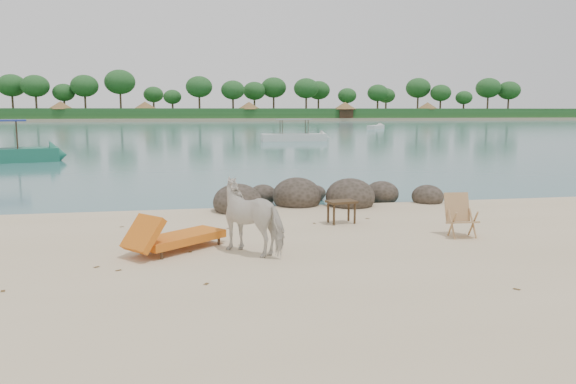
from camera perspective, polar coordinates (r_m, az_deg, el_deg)
name	(u,v)px	position (r m, az deg, el deg)	size (l,w,h in m)	color
water	(191,126)	(98.76, -9.85, 6.66)	(400.00, 400.00, 0.00)	#36646D
far_shore	(187,119)	(178.74, -10.27, 7.32)	(420.00, 90.00, 1.40)	tan
far_scenery	(188,108)	(145.42, -10.17, 8.37)	(420.00, 18.00, 9.50)	#1E4C1E
boulders	(316,198)	(15.37, 2.82, -0.62)	(6.47, 2.95, 1.01)	#2D271E
cow	(255,218)	(10.20, -3.41, -2.62)	(0.71, 1.56, 1.32)	silver
side_table	(341,213)	(12.86, 5.45, -2.18)	(0.65, 0.42, 0.52)	#382416
lounge_chair	(181,234)	(10.61, -10.82, -4.24)	(2.09, 0.73, 0.63)	orange
deck_chair	(463,217)	(11.94, 17.33, -2.47)	(0.56, 0.61, 0.88)	tan
boat_mid	(294,123)	(48.96, 0.61, 7.05)	(6.31, 1.42, 3.07)	silver
boat_far	(376,126)	(82.08, 8.91, 6.60)	(5.41, 1.22, 0.63)	silver
dead_leaves	(202,256)	(10.24, -8.78, -6.42)	(7.39, 7.58, 0.00)	brown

